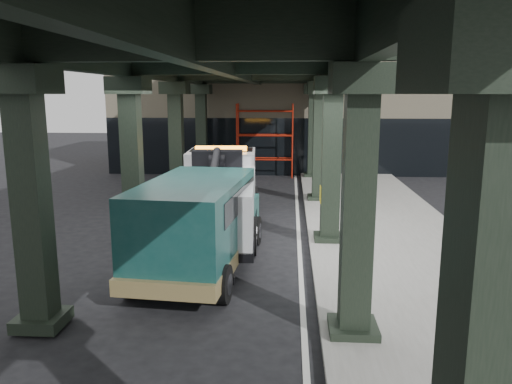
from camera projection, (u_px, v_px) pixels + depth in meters
The scene contains 8 objects.
ground at pixel (237, 264), 13.43m from camera, with size 90.00×90.00×0.00m, color black.
sidewalk at pixel (392, 243), 15.07m from camera, with size 5.00×40.00×0.15m, color gray.
lane_stripe at pixel (299, 243), 15.28m from camera, with size 0.12×38.00×0.01m, color silver.
viaduct at pixel (229, 60), 14.37m from camera, with size 7.40×32.00×6.40m.
building at pixel (300, 102), 32.11m from camera, with size 22.00×10.00×8.00m, color #C6B793.
scaffolding at pixel (265, 138), 27.36m from camera, with size 3.08×0.88×4.00m.
tow_truck at pixel (217, 192), 16.20m from camera, with size 2.94×8.73×2.82m.
towed_van at pixel (199, 222), 12.68m from camera, with size 2.86×6.17×2.43m.
Camera 1 is at (1.39, -12.74, 4.50)m, focal length 35.00 mm.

